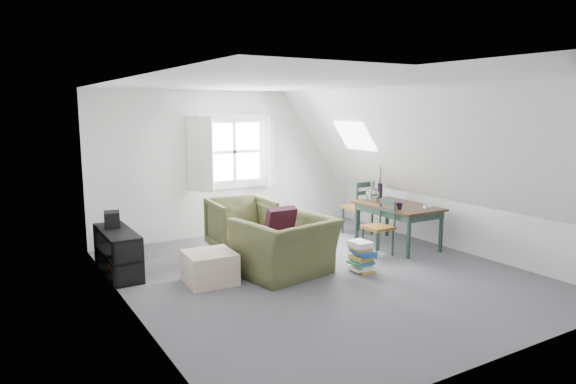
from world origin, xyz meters
TOP-DOWN VIEW (x-y plane):
  - floor at (0.00, 0.00)m, footprint 5.50×5.50m
  - ceiling at (0.00, 0.00)m, footprint 5.50×5.50m
  - wall_back at (0.00, 2.75)m, footprint 5.00×0.00m
  - wall_front at (0.00, -2.75)m, footprint 5.00×0.00m
  - wall_left at (-2.50, 0.00)m, footprint 0.00×5.50m
  - wall_right at (2.50, 0.00)m, footprint 0.00×5.50m
  - slope_left at (-1.55, 0.00)m, footprint 3.19×5.50m
  - slope_right at (1.55, 0.00)m, footprint 3.19×5.50m
  - dormer_window at (0.00, 2.68)m, footprint 1.71×0.35m
  - skylight at (1.55, 1.30)m, footprint 0.35×0.75m
  - armchair_near at (-0.42, 0.23)m, footprint 1.35×1.23m
  - armchair_far at (-0.44, 1.54)m, footprint 0.96×0.99m
  - throw_pillow at (-0.42, 0.38)m, footprint 0.41×0.24m
  - ottoman at (-1.41, 0.45)m, footprint 0.64×0.64m
  - dining_table at (1.84, 0.54)m, footprint 0.82×1.37m
  - demijohn at (1.69, 0.99)m, footprint 0.22×0.22m
  - vase_twigs at (1.94, 1.09)m, footprint 0.08×0.09m
  - cup at (1.59, 0.24)m, footprint 0.12×0.12m
  - paper_box at (2.04, 0.09)m, footprint 0.14×0.11m
  - dining_chair_far at (1.81, 1.48)m, footprint 0.45×0.45m
  - dining_chair_near at (1.30, 0.34)m, footprint 0.39×0.39m
  - media_shelf at (-2.33, 1.36)m, footprint 0.39×1.18m
  - electronics_box at (-2.33, 1.65)m, footprint 0.25×0.31m
  - magazine_stack at (0.53, -0.19)m, footprint 0.31×0.37m

SIDE VIEW (x-z plane):
  - floor at x=0.00m, z-range 0.00..0.00m
  - armchair_near at x=-0.42m, z-range -0.39..0.39m
  - armchair_far at x=-0.44m, z-range -0.42..0.42m
  - ottoman at x=-1.41m, z-range 0.00..0.40m
  - magazine_stack at x=0.53m, z-range 0.00..0.42m
  - media_shelf at x=-2.33m, z-range -0.03..0.57m
  - dining_chair_near at x=1.30m, z-range 0.02..0.85m
  - dining_chair_far at x=1.81m, z-range 0.02..0.98m
  - dining_table at x=1.84m, z-range 0.25..0.93m
  - cup at x=1.59m, z-range 0.63..0.73m
  - throw_pillow at x=-0.42m, z-range 0.48..0.91m
  - electronics_box at x=-2.33m, z-range 0.59..0.81m
  - paper_box at x=2.04m, z-range 0.68..0.72m
  - demijohn at x=1.69m, z-range 0.66..0.97m
  - vase_twigs at x=1.94m, z-range 0.50..1.16m
  - wall_back at x=0.00m, z-range -1.25..3.75m
  - wall_front at x=0.00m, z-range -1.25..3.75m
  - wall_left at x=-2.50m, z-range -1.50..4.00m
  - wall_right at x=2.50m, z-range -1.50..4.00m
  - dormer_window at x=0.00m, z-range 0.80..2.10m
  - skylight at x=1.55m, z-range 1.51..1.98m
  - slope_left at x=-1.55m, z-range -0.47..4.02m
  - slope_right at x=1.55m, z-range -0.47..4.02m
  - ceiling at x=0.00m, z-range 2.50..2.50m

